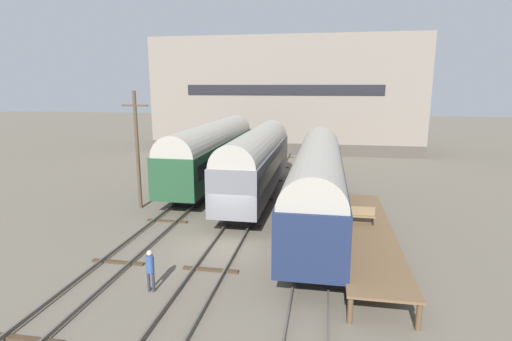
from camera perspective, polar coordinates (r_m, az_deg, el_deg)
name	(u,v)px	position (r m, az deg, el deg)	size (l,w,h in m)	color
ground_plane	(227,245)	(21.53, -4.21, -10.63)	(200.00, 200.00, 0.00)	#60594C
track_left	(146,237)	(22.97, -15.48, -9.19)	(2.60, 60.00, 0.26)	#4C4742
track_middle	(227,243)	(21.48, -4.21, -10.28)	(2.60, 60.00, 0.26)	#4C4742
track_right	(314,249)	(20.89, 8.26, -11.03)	(2.60, 60.00, 0.26)	#4C4742
train_car_grey	(257,159)	(29.47, 0.13, 1.61)	(2.92, 16.54, 5.20)	black
train_car_green	(213,149)	(34.41, -6.22, 3.05)	(3.08, 18.99, 5.23)	black
train_car_navy	(318,179)	(23.92, 8.79, -1.17)	(2.96, 18.81, 5.06)	black
station_platform	(367,232)	(21.22, 15.55, -8.42)	(2.60, 13.68, 1.11)	brown
bench	(361,215)	(21.95, 14.82, -6.11)	(1.40, 0.40, 0.91)	brown
person_worker	(150,267)	(17.17, -14.88, -13.15)	(0.32, 0.32, 1.80)	#282833
utility_pole	(137,149)	(28.00, -16.60, 3.01)	(1.80, 0.24, 7.97)	#473828
warehouse_building	(287,95)	(54.04, 4.47, 10.70)	(33.60, 11.18, 14.22)	#46403A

